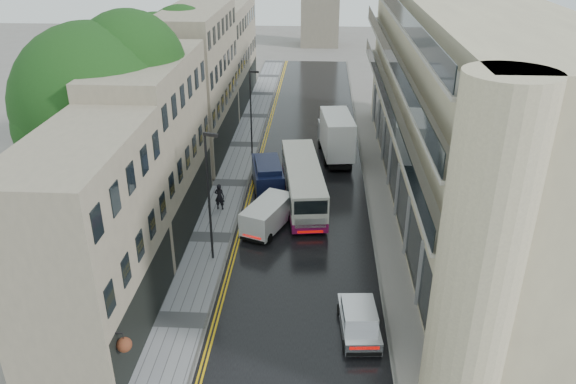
# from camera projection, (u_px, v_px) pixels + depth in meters

# --- Properties ---
(road) EXTENTS (9.00, 85.00, 0.02)m
(road) POSITION_uv_depth(u_px,v_px,m) (306.00, 186.00, 43.20)
(road) COLOR black
(road) RESTS_ON ground
(left_sidewalk) EXTENTS (2.70, 85.00, 0.12)m
(left_sidewalk) POSITION_uv_depth(u_px,v_px,m) (231.00, 183.00, 43.49)
(left_sidewalk) COLOR gray
(left_sidewalk) RESTS_ON ground
(right_sidewalk) EXTENTS (1.80, 85.00, 0.12)m
(right_sidewalk) POSITION_uv_depth(u_px,v_px,m) (377.00, 187.00, 42.89)
(right_sidewalk) COLOR slate
(right_sidewalk) RESTS_ON ground
(old_shop_row) EXTENTS (4.50, 56.00, 12.00)m
(old_shop_row) POSITION_uv_depth(u_px,v_px,m) (186.00, 99.00, 43.34)
(old_shop_row) COLOR gray
(old_shop_row) RESTS_ON ground
(modern_block) EXTENTS (8.00, 40.00, 14.00)m
(modern_block) POSITION_uv_depth(u_px,v_px,m) (458.00, 106.00, 38.25)
(modern_block) COLOR beige
(modern_block) RESTS_ON ground
(tree_near) EXTENTS (10.56, 10.56, 13.89)m
(tree_near) POSITION_uv_depth(u_px,v_px,m) (99.00, 130.00, 34.11)
(tree_near) COLOR black
(tree_near) RESTS_ON ground
(tree_far) EXTENTS (9.24, 9.24, 12.46)m
(tree_far) POSITION_uv_depth(u_px,v_px,m) (161.00, 85.00, 46.08)
(tree_far) COLOR black
(tree_far) RESTS_ON ground
(cream_bus) EXTENTS (3.69, 10.63, 2.84)m
(cream_bus) POSITION_uv_depth(u_px,v_px,m) (291.00, 202.00, 37.55)
(cream_bus) COLOR beige
(cream_bus) RESTS_ON road
(white_lorry) EXTENTS (3.17, 7.81, 3.99)m
(white_lorry) POSITION_uv_depth(u_px,v_px,m) (326.00, 143.00, 45.87)
(white_lorry) COLOR white
(white_lorry) RESTS_ON road
(silver_hatchback) EXTENTS (2.03, 4.10, 1.49)m
(silver_hatchback) POSITION_uv_depth(u_px,v_px,m) (346.00, 339.00, 26.29)
(silver_hatchback) COLOR #BBBAC0
(silver_hatchback) RESTS_ON road
(white_van) EXTENTS (3.35, 4.75, 1.98)m
(white_van) POSITION_uv_depth(u_px,v_px,m) (245.00, 223.00, 35.82)
(white_van) COLOR silver
(white_van) RESTS_ON road
(navy_van) EXTENTS (2.90, 5.33, 2.57)m
(navy_van) POSITION_uv_depth(u_px,v_px,m) (257.00, 186.00, 40.12)
(navy_van) COLOR black
(navy_van) RESTS_ON road
(pedestrian) EXTENTS (0.76, 0.55, 1.92)m
(pedestrian) POSITION_uv_depth(u_px,v_px,m) (219.00, 197.00, 39.09)
(pedestrian) COLOR black
(pedestrian) RESTS_ON left_sidewalk
(lamp_post_near) EXTENTS (0.91, 0.48, 7.97)m
(lamp_post_near) POSITION_uv_depth(u_px,v_px,m) (209.00, 199.00, 32.06)
(lamp_post_near) COLOR black
(lamp_post_near) RESTS_ON left_sidewalk
(lamp_post_far) EXTENTS (0.84, 0.39, 7.33)m
(lamp_post_far) POSITION_uv_depth(u_px,v_px,m) (251.00, 114.00, 47.06)
(lamp_post_far) COLOR black
(lamp_post_far) RESTS_ON left_sidewalk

